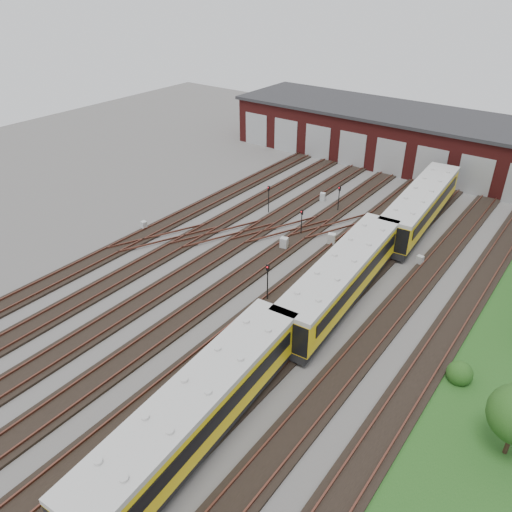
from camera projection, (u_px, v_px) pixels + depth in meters
The scene contains 14 objects.
ground at pixel (221, 317), 36.62m from camera, with size 120.00×120.00×0.00m, color #4C4947.
track_network at pixel (224, 311), 37.06m from camera, with size 30.40×70.00×0.33m.
maintenance_shed at pixel (425, 141), 62.64m from camera, with size 51.00×12.50×6.35m.
metro_train at pixel (342, 278), 37.40m from camera, with size 4.17×48.78×3.43m.
signal_mast_0 at pixel (269, 196), 51.04m from camera, with size 0.24×0.23×2.95m.
signal_mast_1 at pixel (302, 219), 46.86m from camera, with size 0.25×0.24×2.61m.
signal_mast_2 at pixel (339, 196), 51.29m from camera, with size 0.26×0.25×2.82m.
signal_mast_3 at pixel (268, 278), 37.40m from camera, with size 0.26×0.25×3.22m.
relay_cabinet_0 at pixel (144, 226), 48.43m from camera, with size 0.53×0.45×0.89m, color #AFB3B5.
relay_cabinet_1 at pixel (323, 197), 54.38m from camera, with size 0.54×0.45×0.90m, color #AFB3B5.
relay_cabinet_2 at pixel (332, 239), 45.78m from camera, with size 0.68×0.57×1.13m, color #AFB3B5.
relay_cabinet_3 at pixel (284, 243), 45.12m from camera, with size 0.67×0.56×1.11m, color #AFB3B5.
relay_cabinet_4 at pixel (420, 260), 42.76m from camera, with size 0.53×0.44×0.88m, color #AFB3B5.
bush_0 at pixel (460, 370), 30.71m from camera, with size 1.60×1.60×1.60m, color #1A4413.
Camera 1 is at (19.53, -21.94, 22.47)m, focal length 35.00 mm.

